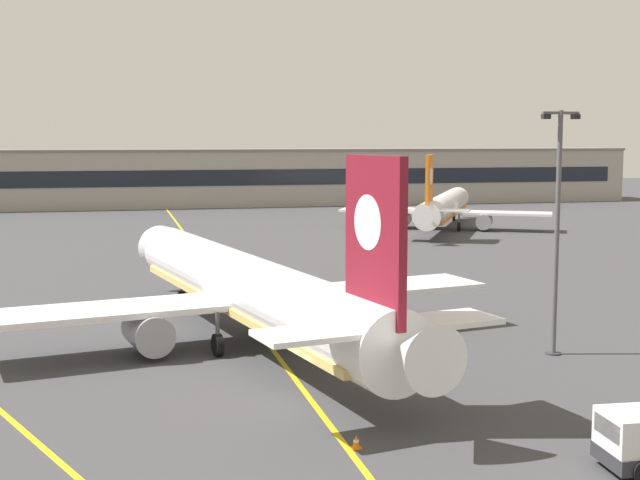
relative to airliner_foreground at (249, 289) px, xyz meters
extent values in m
plane|color=#3D3D3F|center=(1.02, -12.01, -3.37)|extent=(400.00, 400.00, 0.00)
cube|color=yellow|center=(1.02, 17.99, -3.37)|extent=(1.51, 180.00, 0.01)
cube|color=yellow|center=(-12.98, -10.01, -3.37)|extent=(23.80, 55.31, 0.01)
cylinder|color=white|center=(-0.03, 0.14, 0.13)|extent=(11.16, 36.01, 3.80)
cone|color=white|center=(-4.02, 19.03, 0.13)|extent=(4.07, 3.29, 3.61)
cone|color=white|center=(3.98, -18.84, 0.53)|extent=(3.37, 3.33, 2.85)
cube|color=#DBBC66|center=(-0.03, 0.14, -0.91)|extent=(10.49, 33.17, 0.44)
cube|color=black|center=(-3.63, 17.17, 0.80)|extent=(3.02, 1.67, 0.60)
cube|color=white|center=(-0.15, 0.73, -0.72)|extent=(32.30, 11.32, 0.36)
cylinder|color=gray|center=(-6.01, -1.53, -1.94)|extent=(2.99, 4.00, 2.30)
cylinder|color=black|center=(-6.40, 0.28, -1.94)|extent=(1.95, 0.58, 1.95)
cylinder|color=gray|center=(6.12, 1.03, -1.94)|extent=(2.99, 4.00, 2.30)
cylinder|color=black|center=(5.74, 2.84, -1.94)|extent=(1.95, 0.58, 1.95)
cube|color=maroon|center=(3.24, -15.31, 4.68)|extent=(1.38, 4.78, 7.20)
cylinder|color=white|center=(3.18, -15.02, 5.40)|extent=(0.93, 2.44, 2.40)
cube|color=white|center=(3.36, -15.90, 0.99)|extent=(11.34, 5.01, 0.24)
cylinder|color=#4C4C51|center=(-3.03, 14.33, -1.89)|extent=(0.24, 0.24, 1.60)
cylinder|color=black|center=(-3.03, 14.33, -2.92)|extent=(0.58, 0.96, 0.90)
cylinder|color=#4C4C51|center=(-2.16, -2.35, -1.59)|extent=(0.24, 0.24, 1.60)
cylinder|color=black|center=(-2.16, -2.35, -2.72)|extent=(0.66, 1.35, 1.30)
cylinder|color=#4C4C51|center=(2.93, -1.28, -1.59)|extent=(0.24, 0.24, 1.60)
cylinder|color=black|center=(2.93, -1.28, -2.72)|extent=(0.66, 1.35, 1.30)
cylinder|color=white|center=(35.22, 59.26, -0.25)|extent=(18.12, 29.85, 3.38)
cone|color=white|center=(43.34, 74.41, -0.25)|extent=(3.93, 3.56, 3.21)
cone|color=white|center=(27.06, 44.03, 0.10)|extent=(3.41, 3.40, 2.54)
cube|color=orange|center=(35.22, 59.26, -1.18)|extent=(16.85, 27.56, 0.39)
cube|color=black|center=(42.54, 72.92, 0.34)|extent=(2.70, 2.06, 0.53)
cube|color=white|center=(35.47, 59.73, -1.01)|extent=(27.13, 17.23, 0.32)
cylinder|color=gray|center=(30.19, 61.55, -2.10)|extent=(3.32, 3.79, 2.05)
cylinder|color=black|center=(30.97, 63.01, -2.10)|extent=(1.61, 0.96, 1.74)
cylinder|color=gray|center=(39.92, 56.34, -2.10)|extent=(3.32, 3.79, 2.05)
cylinder|color=black|center=(40.70, 57.79, -2.10)|extent=(1.61, 0.96, 1.74)
cube|color=orange|center=(28.58, 46.86, 3.80)|extent=(2.33, 3.94, 6.41)
cylinder|color=white|center=(28.70, 47.09, 4.44)|extent=(1.35, 2.07, 2.14)
cube|color=white|center=(28.32, 46.39, 0.51)|extent=(9.81, 6.82, 0.21)
cylinder|color=#4C4C51|center=(41.32, 70.64, -2.06)|extent=(0.21, 0.21, 1.42)
cylinder|color=black|center=(41.32, 70.64, -2.97)|extent=(0.69, 0.87, 0.80)
cylinder|color=#4C4C51|center=(32.34, 58.78, -1.79)|extent=(0.21, 0.21, 1.42)
cylinder|color=black|center=(32.34, 58.78, -2.79)|extent=(0.86, 1.19, 1.16)
cylinder|color=#4C4C51|center=(36.42, 56.60, -1.79)|extent=(0.21, 0.21, 1.42)
cylinder|color=black|center=(36.42, 56.60, -2.79)|extent=(0.86, 1.19, 1.16)
cylinder|color=#515156|center=(16.71, -6.23, 3.58)|extent=(0.28, 0.28, 13.91)
cylinder|color=#333338|center=(16.71, -6.23, -3.32)|extent=(0.90, 0.90, 0.10)
cube|color=#515156|center=(16.71, -6.23, 10.39)|extent=(2.20, 0.16, 0.16)
cube|color=black|center=(15.81, -6.23, 10.19)|extent=(0.44, 0.36, 0.28)
cube|color=black|center=(17.61, -6.23, 10.19)|extent=(0.44, 0.36, 0.28)
cube|color=white|center=(10.99, -23.09, -1.77)|extent=(2.33, 2.41, 1.40)
cube|color=black|center=(9.94, -23.03, -1.62)|extent=(0.22, 1.92, 0.70)
cylinder|color=black|center=(10.86, -21.91, -2.89)|extent=(0.98, 0.36, 0.96)
cone|color=orange|center=(0.38, 16.58, -3.09)|extent=(0.36, 0.36, 0.55)
cylinder|color=white|center=(0.38, 16.58, -3.07)|extent=(0.23, 0.23, 0.07)
cube|color=orange|center=(0.38, 16.58, -3.35)|extent=(0.44, 0.44, 0.03)
cone|color=orange|center=(1.61, -18.35, -3.09)|extent=(0.36, 0.36, 0.55)
cylinder|color=white|center=(1.61, -18.35, -3.07)|extent=(0.23, 0.23, 0.07)
cube|color=orange|center=(1.61, -18.35, -3.35)|extent=(0.44, 0.44, 0.03)
cube|color=#9E998E|center=(4.97, 107.48, 1.59)|extent=(167.66, 12.00, 9.92)
cube|color=black|center=(4.97, 101.43, 1.99)|extent=(160.95, 0.12, 2.80)
cube|color=slate|center=(4.97, 107.48, 6.75)|extent=(168.06, 12.40, 0.40)
camera|label=1|loc=(-7.36, -50.68, 9.03)|focal=48.65mm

